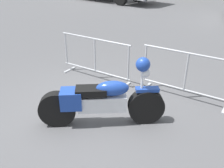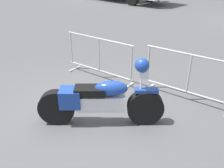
% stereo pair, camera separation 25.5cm
% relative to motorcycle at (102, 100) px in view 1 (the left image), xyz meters
% --- Properties ---
extents(ground_plane, '(120.00, 120.00, 0.00)m').
position_rel_motorcycle_xyz_m(ground_plane, '(-0.51, 0.27, -0.50)').
color(ground_plane, '#4C4C4F').
extents(motorcycle, '(2.09, 1.34, 1.31)m').
position_rel_motorcycle_xyz_m(motorcycle, '(0.00, 0.00, 0.00)').
color(motorcycle, black).
rests_on(motorcycle, ground).
extents(crowd_barrier_near, '(2.03, 0.63, 1.07)m').
position_rel_motorcycle_xyz_m(crowd_barrier_near, '(-1.13, 1.67, 0.05)').
color(crowd_barrier_near, '#9EA0A5').
rests_on(crowd_barrier_near, ground).
extents(crowd_barrier_far, '(2.03, 0.63, 1.07)m').
position_rel_motorcycle_xyz_m(crowd_barrier_far, '(1.14, 1.67, 0.05)').
color(crowd_barrier_far, '#9EA0A5').
rests_on(crowd_barrier_far, ground).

